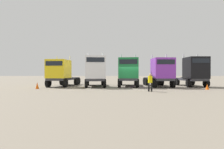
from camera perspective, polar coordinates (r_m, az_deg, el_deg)
ground at (r=18.97m, az=6.00°, el=-4.84°), size 200.00×200.00×0.00m
semi_truck_yellow at (r=21.68m, az=-18.34°, el=0.65°), size 3.16×6.66×4.06m
semi_truck_white at (r=20.15m, az=-6.34°, el=1.15°), size 3.21×6.38×4.46m
semi_truck_green at (r=20.38m, az=5.72°, el=0.82°), size 3.16×6.55×4.24m
semi_truck_purple at (r=20.87m, az=17.02°, el=0.72°), size 2.76×6.24×4.20m
semi_truck_black at (r=23.09m, az=27.30°, el=0.93°), size 2.60×5.78×4.40m
visitor_in_hivis at (r=15.27m, az=13.51°, el=-2.35°), size 0.56×0.56×1.72m
traffic_cone_near at (r=19.42m, az=-25.89°, el=-3.65°), size 0.36×0.36×0.74m
traffic_cone_mid at (r=19.55m, az=31.17°, el=-3.87°), size 0.36×0.36×0.59m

